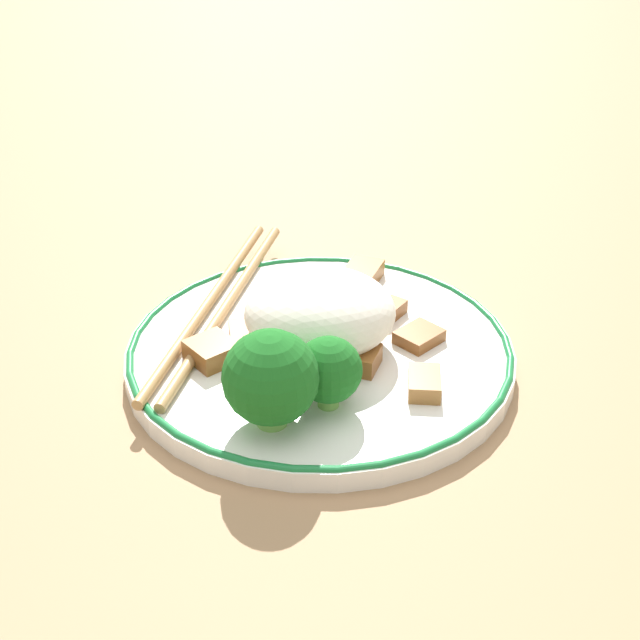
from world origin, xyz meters
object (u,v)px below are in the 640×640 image
object	(u,v)px
broccoli_back_left	(271,378)
chopsticks	(217,304)
broccoli_back_center	(327,371)
plate	(320,352)

from	to	relation	value
broccoli_back_left	chopsticks	distance (m)	0.14
broccoli_back_center	chopsticks	world-z (taller)	broccoli_back_center
plate	chopsticks	distance (m)	0.09
broccoli_back_left	broccoli_back_center	distance (m)	0.04
broccoli_back_left	plate	bearing A→B (deg)	-112.97
chopsticks	plate	bearing A→B (deg)	141.93
plate	chopsticks	world-z (taller)	chopsticks
plate	broccoli_back_left	distance (m)	0.09
broccoli_back_left	broccoli_back_center	xyz separation A→B (m)	(-0.03, -0.01, -0.01)
plate	broccoli_back_left	xyz separation A→B (m)	(0.03, 0.08, 0.04)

